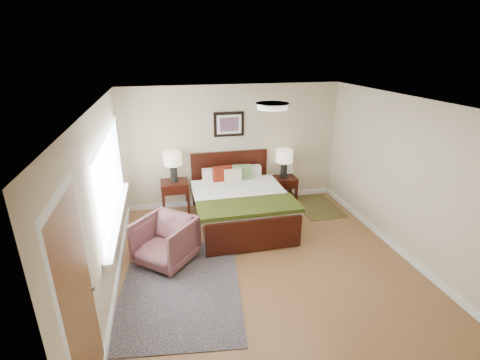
{
  "coord_description": "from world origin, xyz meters",
  "views": [
    {
      "loc": [
        -1.43,
        -4.37,
        3.18
      ],
      "look_at": [
        -0.19,
        1.05,
        1.05
      ],
      "focal_mm": 26.0,
      "sensor_mm": 36.0,
      "label": 1
    }
  ],
  "objects_px": {
    "bed": "(240,198)",
    "armchair": "(165,241)",
    "nightstand_right": "(283,186)",
    "lamp_right": "(284,158)",
    "rug_persian": "(181,287)",
    "lamp_left": "(173,161)",
    "nightstand_left": "(175,188)"
  },
  "relations": [
    {
      "from": "bed",
      "to": "lamp_left",
      "type": "height_order",
      "value": "lamp_left"
    },
    {
      "from": "nightstand_left",
      "to": "rug_persian",
      "type": "xyz_separation_m",
      "value": [
        -0.08,
        -2.48,
        -0.52
      ]
    },
    {
      "from": "nightstand_right",
      "to": "armchair",
      "type": "distance_m",
      "value": 3.14
    },
    {
      "from": "nightstand_left",
      "to": "lamp_right",
      "type": "bearing_deg",
      "value": 0.54
    },
    {
      "from": "nightstand_left",
      "to": "nightstand_right",
      "type": "distance_m",
      "value": 2.33
    },
    {
      "from": "nightstand_left",
      "to": "rug_persian",
      "type": "relative_size",
      "value": 0.28
    },
    {
      "from": "bed",
      "to": "rug_persian",
      "type": "xyz_separation_m",
      "value": [
        -1.25,
        -1.7,
        -0.52
      ]
    },
    {
      "from": "bed",
      "to": "lamp_left",
      "type": "xyz_separation_m",
      "value": [
        -1.17,
        0.8,
        0.56
      ]
    },
    {
      "from": "lamp_left",
      "to": "armchair",
      "type": "xyz_separation_m",
      "value": [
        -0.25,
        -1.82,
        -0.72
      ]
    },
    {
      "from": "lamp_left",
      "to": "rug_persian",
      "type": "bearing_deg",
      "value": -91.82
    },
    {
      "from": "armchair",
      "to": "rug_persian",
      "type": "height_order",
      "value": "armchair"
    },
    {
      "from": "nightstand_left",
      "to": "armchair",
      "type": "xyz_separation_m",
      "value": [
        -0.25,
        -1.8,
        -0.16
      ]
    },
    {
      "from": "nightstand_right",
      "to": "lamp_right",
      "type": "bearing_deg",
      "value": 90.0
    },
    {
      "from": "bed",
      "to": "lamp_left",
      "type": "relative_size",
      "value": 3.45
    },
    {
      "from": "nightstand_left",
      "to": "nightstand_right",
      "type": "bearing_deg",
      "value": 0.2
    },
    {
      "from": "bed",
      "to": "lamp_right",
      "type": "height_order",
      "value": "lamp_right"
    },
    {
      "from": "bed",
      "to": "nightstand_right",
      "type": "relative_size",
      "value": 3.83
    },
    {
      "from": "armchair",
      "to": "nightstand_right",
      "type": "bearing_deg",
      "value": 75.28
    },
    {
      "from": "nightstand_right",
      "to": "lamp_right",
      "type": "xyz_separation_m",
      "value": [
        0.0,
        0.01,
        0.64
      ]
    },
    {
      "from": "nightstand_left",
      "to": "lamp_left",
      "type": "distance_m",
      "value": 0.56
    },
    {
      "from": "nightstand_right",
      "to": "armchair",
      "type": "height_order",
      "value": "armchair"
    },
    {
      "from": "nightstand_right",
      "to": "rug_persian",
      "type": "relative_size",
      "value": 0.24
    },
    {
      "from": "bed",
      "to": "armchair",
      "type": "bearing_deg",
      "value": -144.44
    },
    {
      "from": "bed",
      "to": "lamp_right",
      "type": "distance_m",
      "value": 1.47
    },
    {
      "from": "bed",
      "to": "armchair",
      "type": "distance_m",
      "value": 1.75
    },
    {
      "from": "lamp_left",
      "to": "armchair",
      "type": "bearing_deg",
      "value": -97.74
    },
    {
      "from": "bed",
      "to": "nightstand_left",
      "type": "xyz_separation_m",
      "value": [
        -1.17,
        0.78,
        0.01
      ]
    },
    {
      "from": "bed",
      "to": "armchair",
      "type": "relative_size",
      "value": 2.59
    },
    {
      "from": "lamp_right",
      "to": "armchair",
      "type": "distance_m",
      "value": 3.2
    },
    {
      "from": "armchair",
      "to": "lamp_left",
      "type": "bearing_deg",
      "value": 122.42
    },
    {
      "from": "nightstand_left",
      "to": "lamp_right",
      "type": "distance_m",
      "value": 2.36
    },
    {
      "from": "armchair",
      "to": "lamp_right",
      "type": "bearing_deg",
      "value": 75.49
    }
  ]
}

